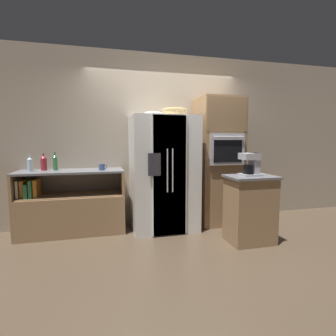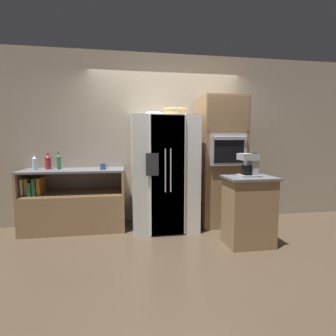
% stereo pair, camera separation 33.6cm
% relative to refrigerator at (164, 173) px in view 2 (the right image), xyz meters
% --- Properties ---
extents(ground_plane, '(20.00, 20.00, 0.00)m').
position_rel_refrigerator_xyz_m(ground_plane, '(0.10, -0.05, -0.87)').
color(ground_plane, '#4C3D2D').
extents(wall_back, '(12.00, 0.06, 2.80)m').
position_rel_refrigerator_xyz_m(wall_back, '(0.10, 0.43, 0.53)').
color(wall_back, tan).
rests_on(wall_back, ground_plane).
extents(counter_left, '(1.51, 0.56, 0.94)m').
position_rel_refrigerator_xyz_m(counter_left, '(-1.39, 0.11, -0.53)').
color(counter_left, '#93704C').
rests_on(counter_left, ground_plane).
extents(refrigerator, '(0.99, 0.82, 1.75)m').
position_rel_refrigerator_xyz_m(refrigerator, '(0.00, 0.00, 0.00)').
color(refrigerator, silver).
rests_on(refrigerator, ground_plane).
extents(wall_oven, '(0.70, 0.71, 2.07)m').
position_rel_refrigerator_xyz_m(wall_oven, '(0.94, 0.07, 0.16)').
color(wall_oven, '#93704C').
rests_on(wall_oven, ground_plane).
extents(island_counter, '(0.64, 0.47, 0.91)m').
position_rel_refrigerator_xyz_m(island_counter, '(1.00, -0.86, -0.42)').
color(island_counter, '#93704C').
rests_on(island_counter, ground_plane).
extents(wicker_basket, '(0.38, 0.38, 0.12)m').
position_rel_refrigerator_xyz_m(wicker_basket, '(0.18, 0.02, 0.94)').
color(wicker_basket, tan).
rests_on(wicker_basket, refrigerator).
extents(fruit_bowl, '(0.30, 0.30, 0.08)m').
position_rel_refrigerator_xyz_m(fruit_bowl, '(-0.13, 0.10, 0.91)').
color(fruit_bowl, white).
rests_on(fruit_bowl, refrigerator).
extents(bottle_tall, '(0.09, 0.09, 0.25)m').
position_rel_refrigerator_xyz_m(bottle_tall, '(-1.75, 0.22, 0.18)').
color(bottle_tall, maroon).
rests_on(bottle_tall, counter_left).
extents(bottle_short, '(0.07, 0.07, 0.24)m').
position_rel_refrigerator_xyz_m(bottle_short, '(-1.92, 0.13, 0.17)').
color(bottle_short, silver).
rests_on(bottle_short, counter_left).
extents(bottle_wide, '(0.07, 0.07, 0.27)m').
position_rel_refrigerator_xyz_m(bottle_wide, '(-1.59, 0.20, 0.19)').
color(bottle_wide, '#33723F').
rests_on(bottle_wide, counter_left).
extents(mug, '(0.12, 0.08, 0.09)m').
position_rel_refrigerator_xyz_m(mug, '(-0.93, 0.04, 0.11)').
color(mug, '#384C7A').
rests_on(mug, counter_left).
extents(coffee_maker, '(0.22, 0.22, 0.30)m').
position_rel_refrigerator_xyz_m(coffee_maker, '(1.00, -0.84, 0.20)').
color(coffee_maker, '#B2B2B7').
rests_on(coffee_maker, island_counter).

